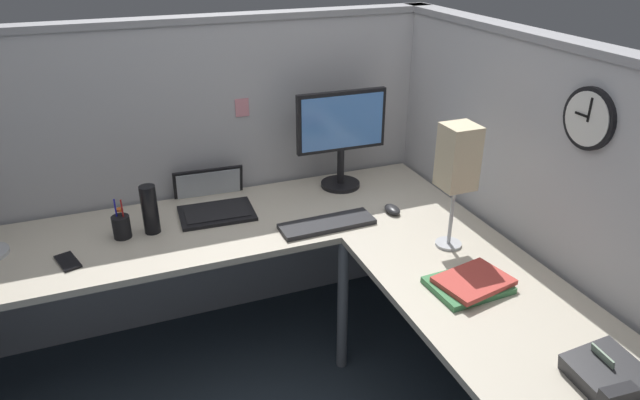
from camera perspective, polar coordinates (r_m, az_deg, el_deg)
The scene contains 16 objects.
ground_plane at distance 2.76m, azimuth 0.32°, elevation -19.00°, with size 6.80×6.80×0.00m, color #2D3842.
cubicle_wall_back at distance 2.95m, azimuth -12.58°, elevation 2.15°, with size 2.57×0.12×1.58m.
cubicle_wall_right at distance 2.51m, azimuth 21.60°, elevation -3.55°, with size 0.12×2.37×1.58m.
desk at distance 2.28m, azimuth -2.65°, elevation -9.41°, with size 2.35×2.15×0.73m.
monitor at distance 2.84m, azimuth 2.16°, elevation 6.80°, with size 0.46×0.20×0.50m.
laptop at distance 2.77m, azimuth -10.66°, elevation -0.16°, with size 0.36×0.40×0.22m.
keyboard at distance 2.55m, azimuth 0.72°, elevation -2.42°, with size 0.43×0.14×0.02m, color #232326.
computer_mouse at distance 2.68m, azimuth 7.26°, elevation -0.94°, with size 0.06×0.10×0.03m, color #232326.
pen_cup at distance 2.59m, azimuth -19.28°, elevation -2.51°, with size 0.08×0.08×0.18m.
cell_phone at distance 2.50m, azimuth -23.96°, elevation -5.66°, with size 0.07×0.14×0.01m, color black.
thermos_flask at distance 2.56m, azimuth -16.69°, elevation -0.92°, with size 0.07×0.07×0.22m, color black.
office_phone at distance 1.92m, azimuth 26.99°, elevation -15.51°, with size 0.20×0.22×0.11m.
book_stack at distance 2.20m, azimuth 14.84°, elevation -8.09°, with size 0.31×0.24×0.04m.
desk_lamp_paper at distance 2.30m, azimuth 13.64°, elevation 3.86°, with size 0.13×0.13×0.53m.
wall_clock at distance 2.17m, azimuth 25.43°, elevation 7.39°, with size 0.04×0.22×0.22m.
pinned_note_leftmost at distance 2.82m, azimuth -7.82°, elevation 9.16°, with size 0.07×0.00×0.09m, color pink.
Camera 1 is at (-0.72, -1.82, 1.95)m, focal length 31.92 mm.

